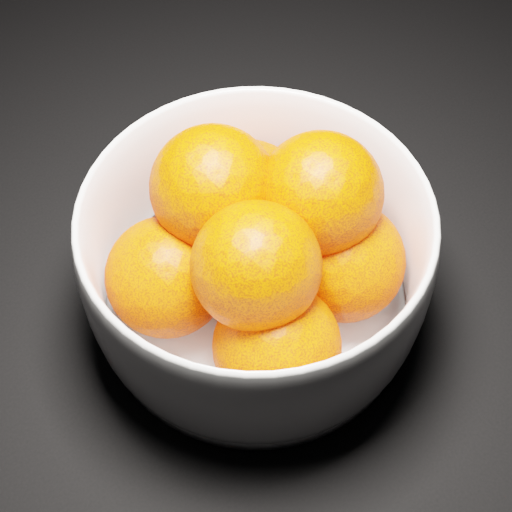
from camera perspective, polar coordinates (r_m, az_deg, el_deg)
bowl at (r=0.49m, az=0.00°, el=-0.40°), size 0.24×0.24×0.12m
orange_pile at (r=0.47m, az=0.36°, el=0.92°), size 0.19×0.20×0.13m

